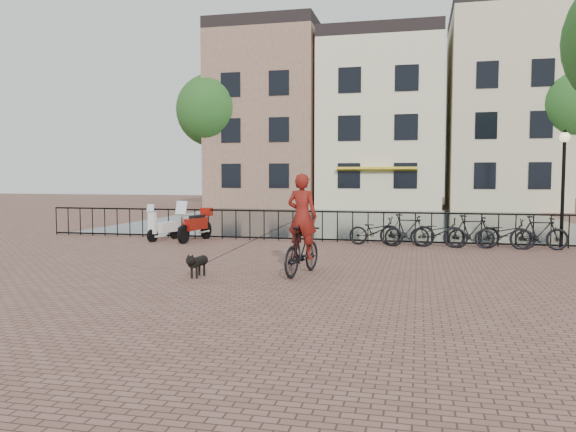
% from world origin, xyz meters
% --- Properties ---
extents(ground, '(100.00, 100.00, 0.00)m').
position_xyz_m(ground, '(0.00, 0.00, 0.00)').
color(ground, brown).
rests_on(ground, ground).
extents(canal_water, '(20.00, 20.00, 0.00)m').
position_xyz_m(canal_water, '(0.00, 17.30, 0.00)').
color(canal_water, black).
rests_on(canal_water, ground).
extents(railing, '(20.00, 0.05, 1.02)m').
position_xyz_m(railing, '(0.00, 8.00, 0.50)').
color(railing, black).
rests_on(railing, ground).
extents(canal_house_left, '(7.50, 9.00, 12.80)m').
position_xyz_m(canal_house_left, '(-7.50, 30.00, 6.40)').
color(canal_house_left, '#81574B').
rests_on(canal_house_left, ground).
extents(canal_house_mid, '(8.00, 9.50, 11.80)m').
position_xyz_m(canal_house_mid, '(0.50, 30.00, 5.90)').
color(canal_house_mid, beige).
rests_on(canal_house_mid, ground).
extents(canal_house_right, '(7.00, 9.00, 13.30)m').
position_xyz_m(canal_house_right, '(8.50, 30.00, 6.65)').
color(canal_house_right, beige).
rests_on(canal_house_right, ground).
extents(tree_far_left, '(5.04, 5.04, 9.27)m').
position_xyz_m(tree_far_left, '(-11.00, 27.00, 6.73)').
color(tree_far_left, black).
rests_on(tree_far_left, ground).
extents(tree_far_right, '(4.76, 4.76, 8.76)m').
position_xyz_m(tree_far_right, '(12.00, 27.00, 6.35)').
color(tree_far_right, black).
rests_on(tree_far_right, ground).
extents(lamp_post, '(0.30, 0.30, 3.45)m').
position_xyz_m(lamp_post, '(7.20, 7.60, 2.38)').
color(lamp_post, black).
rests_on(lamp_post, ground).
extents(cyclist, '(0.91, 1.97, 2.60)m').
position_xyz_m(cyclist, '(0.61, 1.74, 0.99)').
color(cyclist, black).
rests_on(cyclist, ground).
extents(dog, '(0.32, 0.80, 0.53)m').
position_xyz_m(dog, '(-1.52, 0.97, 0.26)').
color(dog, black).
rests_on(dog, ground).
extents(motorcycle, '(0.71, 2.01, 1.40)m').
position_xyz_m(motorcycle, '(-4.16, 7.21, 0.70)').
color(motorcycle, '#9C140B').
rests_on(motorcycle, ground).
extents(scooter, '(0.79, 1.43, 1.27)m').
position_xyz_m(scooter, '(-5.28, 7.16, 0.64)').
color(scooter, silver).
rests_on(scooter, ground).
extents(parked_bike_0, '(1.79, 0.88, 0.90)m').
position_xyz_m(parked_bike_0, '(1.80, 7.40, 0.45)').
color(parked_bike_0, black).
rests_on(parked_bike_0, ground).
extents(parked_bike_1, '(1.67, 0.48, 1.00)m').
position_xyz_m(parked_bike_1, '(2.75, 7.40, 0.50)').
color(parked_bike_1, black).
rests_on(parked_bike_1, ground).
extents(parked_bike_2, '(1.77, 0.77, 0.90)m').
position_xyz_m(parked_bike_2, '(3.70, 7.40, 0.45)').
color(parked_bike_2, black).
rests_on(parked_bike_2, ground).
extents(parked_bike_3, '(1.71, 0.68, 1.00)m').
position_xyz_m(parked_bike_3, '(4.65, 7.40, 0.50)').
color(parked_bike_3, black).
rests_on(parked_bike_3, ground).
extents(parked_bike_4, '(1.72, 0.62, 0.90)m').
position_xyz_m(parked_bike_4, '(5.60, 7.40, 0.45)').
color(parked_bike_4, black).
rests_on(parked_bike_4, ground).
extents(parked_bike_5, '(1.69, 0.59, 1.00)m').
position_xyz_m(parked_bike_5, '(6.55, 7.40, 0.50)').
color(parked_bike_5, black).
rests_on(parked_bike_5, ground).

